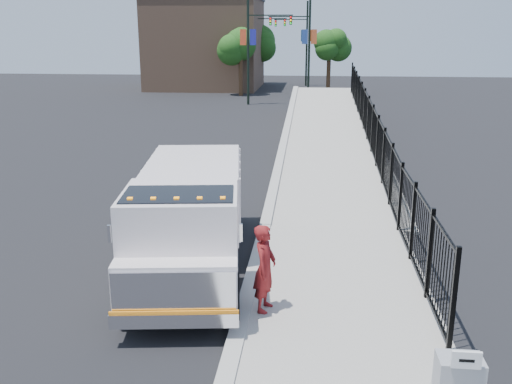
# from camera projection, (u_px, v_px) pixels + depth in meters

# --- Properties ---
(ground) EXTENTS (120.00, 120.00, 0.00)m
(ground) POSITION_uv_depth(u_px,v_px,m) (249.00, 295.00, 11.70)
(ground) COLOR black
(ground) RESTS_ON ground
(sidewalk) EXTENTS (3.55, 12.00, 0.12)m
(sidewalk) POSITION_uv_depth(u_px,v_px,m) (349.00, 349.00, 9.59)
(sidewalk) COLOR #9E998E
(sidewalk) RESTS_ON ground
(curb) EXTENTS (0.30, 12.00, 0.16)m
(curb) POSITION_uv_depth(u_px,v_px,m) (236.00, 342.00, 9.77)
(curb) COLOR #ADAAA3
(curb) RESTS_ON ground
(ramp) EXTENTS (3.95, 24.06, 3.19)m
(ramp) POSITION_uv_depth(u_px,v_px,m) (332.00, 146.00, 26.81)
(ramp) COLOR #9E998E
(ramp) RESTS_ON ground
(iron_fence) EXTENTS (0.10, 28.00, 1.80)m
(iron_fence) POSITION_uv_depth(u_px,v_px,m) (372.00, 144.00, 22.60)
(iron_fence) COLOR black
(iron_fence) RESTS_ON ground
(truck) EXTENTS (3.08, 7.16, 2.38)m
(truck) POSITION_uv_depth(u_px,v_px,m) (189.00, 213.00, 12.61)
(truck) COLOR black
(truck) RESTS_ON ground
(worker) EXTENTS (0.52, 0.68, 1.68)m
(worker) POSITION_uv_depth(u_px,v_px,m) (265.00, 268.00, 10.61)
(worker) COLOR maroon
(worker) RESTS_ON sidewalk
(arrow_sign) EXTENTS (0.35, 0.04, 0.22)m
(arrow_sign) POSITION_uv_depth(u_px,v_px,m) (466.00, 360.00, 6.72)
(arrow_sign) COLOR white
(arrow_sign) RESTS_ON utility_cabinet
(light_pole_0) EXTENTS (3.78, 0.22, 8.00)m
(light_pole_0) POSITION_uv_depth(u_px,v_px,m) (252.00, 43.00, 40.83)
(light_pole_0) COLOR black
(light_pole_0) RESTS_ON ground
(light_pole_1) EXTENTS (3.78, 0.22, 8.00)m
(light_pole_1) POSITION_uv_depth(u_px,v_px,m) (305.00, 42.00, 44.32)
(light_pole_1) COLOR black
(light_pole_1) RESTS_ON ground
(light_pole_2) EXTENTS (3.77, 0.22, 8.00)m
(light_pole_2) POSITION_uv_depth(u_px,v_px,m) (255.00, 41.00, 51.78)
(light_pole_2) COLOR black
(light_pole_2) RESTS_ON ground
(light_pole_3) EXTENTS (3.77, 0.22, 8.00)m
(light_pole_3) POSITION_uv_depth(u_px,v_px,m) (304.00, 40.00, 55.32)
(light_pole_3) COLOR black
(light_pole_3) RESTS_ON ground
(tree_0) EXTENTS (2.71, 2.71, 5.36)m
(tree_0) POSITION_uv_depth(u_px,v_px,m) (241.00, 47.00, 46.73)
(tree_0) COLOR #382314
(tree_0) RESTS_ON ground
(tree_1) EXTENTS (2.08, 2.08, 5.04)m
(tree_1) POSITION_uv_depth(u_px,v_px,m) (329.00, 47.00, 48.21)
(tree_1) COLOR #382314
(tree_1) RESTS_ON ground
(tree_2) EXTENTS (3.33, 3.33, 5.66)m
(tree_2) POSITION_uv_depth(u_px,v_px,m) (259.00, 44.00, 56.92)
(tree_2) COLOR #382314
(tree_2) RESTS_ON ground
(building) EXTENTS (10.00, 10.00, 8.00)m
(building) POSITION_uv_depth(u_px,v_px,m) (206.00, 45.00, 53.61)
(building) COLOR #8C664C
(building) RESTS_ON ground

